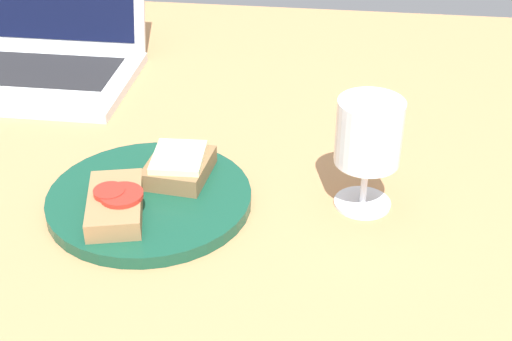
{
  "coord_description": "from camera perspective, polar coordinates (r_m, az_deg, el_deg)",
  "views": [
    {
      "loc": [
        15.4,
        -73.26,
        53.44
      ],
      "look_at": [
        5.97,
        -1.86,
        8.0
      ],
      "focal_mm": 50.0,
      "sensor_mm": 36.0,
      "label": 1
    }
  ],
  "objects": [
    {
      "name": "plate",
      "position": [
        0.89,
        -8.5,
        -2.25
      ],
      "size": [
        25.06,
        25.06,
        1.59
      ],
      "primitive_type": "cylinder",
      "color": "#144733",
      "rests_on": "wooden_table"
    },
    {
      "name": "sandwich_with_tomato",
      "position": [
        0.85,
        -11.19,
        -2.57
      ],
      "size": [
        8.78,
        12.64,
        3.05
      ],
      "color": "#937047",
      "rests_on": "plate"
    },
    {
      "name": "laptop",
      "position": [
        1.26,
        -17.31,
        9.4
      ],
      "size": [
        34.43,
        28.87,
        22.07
      ],
      "color": "silver",
      "rests_on": "wooden_table"
    },
    {
      "name": "wine_glass",
      "position": [
        0.84,
        8.99,
        2.46
      ],
      "size": [
        7.8,
        7.8,
        14.14
      ],
      "color": "white",
      "rests_on": "wooden_table"
    },
    {
      "name": "wooden_table",
      "position": [
        0.91,
        -3.57,
        -2.58
      ],
      "size": [
        140.0,
        140.0,
        3.0
      ],
      "primitive_type": "cube",
      "color": "#B27F51",
      "rests_on": "ground"
    },
    {
      "name": "sandwich_with_cheese",
      "position": [
        0.9,
        -6.18,
        0.39
      ],
      "size": [
        8.23,
        9.7,
        3.15
      ],
      "color": "brown",
      "rests_on": "plate"
    }
  ]
}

